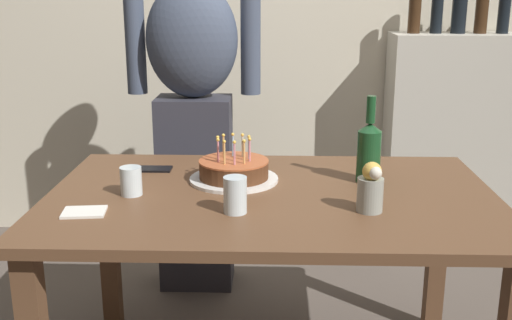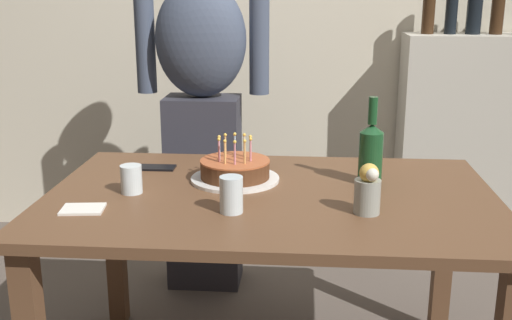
{
  "view_description": "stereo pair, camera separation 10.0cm",
  "coord_description": "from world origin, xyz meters",
  "px_view_note": "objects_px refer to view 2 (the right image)",
  "views": [
    {
      "loc": [
        0.01,
        -1.98,
        1.41
      ],
      "look_at": [
        -0.05,
        0.05,
        0.84
      ],
      "focal_mm": 43.71,
      "sensor_mm": 36.0,
      "label": 1
    },
    {
      "loc": [
        0.11,
        -1.97,
        1.41
      ],
      "look_at": [
        -0.05,
        0.05,
        0.84
      ],
      "focal_mm": 43.71,
      "sensor_mm": 36.0,
      "label": 2
    }
  ],
  "objects_px": {
    "water_glass_near": "(131,179)",
    "wine_bottle": "(371,152)",
    "cell_phone": "(156,168)",
    "person_man_bearded": "(202,107)",
    "water_glass_far": "(231,195)",
    "flower_vase": "(368,190)",
    "napkin_stack": "(83,209)",
    "birthday_cake": "(235,171)"
  },
  "relations": [
    {
      "from": "cell_phone",
      "to": "napkin_stack",
      "type": "distance_m",
      "value": 0.48
    },
    {
      "from": "cell_phone",
      "to": "flower_vase",
      "type": "height_order",
      "value": "flower_vase"
    },
    {
      "from": "water_glass_near",
      "to": "wine_bottle",
      "type": "distance_m",
      "value": 0.82
    },
    {
      "from": "napkin_stack",
      "to": "flower_vase",
      "type": "xyz_separation_m",
      "value": [
        0.87,
        0.04,
        0.07
      ]
    },
    {
      "from": "cell_phone",
      "to": "flower_vase",
      "type": "distance_m",
      "value": 0.87
    },
    {
      "from": "birthday_cake",
      "to": "napkin_stack",
      "type": "relative_size",
      "value": 2.44
    },
    {
      "from": "water_glass_near",
      "to": "wine_bottle",
      "type": "relative_size",
      "value": 0.31
    },
    {
      "from": "cell_phone",
      "to": "flower_vase",
      "type": "bearing_deg",
      "value": -29.65
    },
    {
      "from": "water_glass_far",
      "to": "person_man_bearded",
      "type": "bearing_deg",
      "value": 104.14
    },
    {
      "from": "napkin_stack",
      "to": "water_glass_near",
      "type": "bearing_deg",
      "value": 59.41
    },
    {
      "from": "napkin_stack",
      "to": "person_man_bearded",
      "type": "relative_size",
      "value": 0.08
    },
    {
      "from": "water_glass_far",
      "to": "wine_bottle",
      "type": "height_order",
      "value": "wine_bottle"
    },
    {
      "from": "cell_phone",
      "to": "person_man_bearded",
      "type": "xyz_separation_m",
      "value": [
        0.09,
        0.56,
        0.13
      ]
    },
    {
      "from": "napkin_stack",
      "to": "flower_vase",
      "type": "relative_size",
      "value": 0.81
    },
    {
      "from": "water_glass_near",
      "to": "person_man_bearded",
      "type": "height_order",
      "value": "person_man_bearded"
    },
    {
      "from": "wine_bottle",
      "to": "flower_vase",
      "type": "height_order",
      "value": "wine_bottle"
    },
    {
      "from": "water_glass_near",
      "to": "cell_phone",
      "type": "relative_size",
      "value": 0.66
    },
    {
      "from": "water_glass_far",
      "to": "water_glass_near",
      "type": "bearing_deg",
      "value": 156.01
    },
    {
      "from": "water_glass_near",
      "to": "person_man_bearded",
      "type": "xyz_separation_m",
      "value": [
        0.1,
        0.85,
        0.09
      ]
    },
    {
      "from": "birthday_cake",
      "to": "cell_phone",
      "type": "height_order",
      "value": "birthday_cake"
    },
    {
      "from": "napkin_stack",
      "to": "flower_vase",
      "type": "bearing_deg",
      "value": 2.84
    },
    {
      "from": "water_glass_near",
      "to": "water_glass_far",
      "type": "xyz_separation_m",
      "value": [
        0.35,
        -0.16,
        0.01
      ]
    },
    {
      "from": "birthday_cake",
      "to": "flower_vase",
      "type": "relative_size",
      "value": 1.98
    },
    {
      "from": "birthday_cake",
      "to": "cell_phone",
      "type": "relative_size",
      "value": 2.19
    },
    {
      "from": "cell_phone",
      "to": "flower_vase",
      "type": "xyz_separation_m",
      "value": [
        0.75,
        -0.42,
        0.07
      ]
    },
    {
      "from": "birthday_cake",
      "to": "water_glass_far",
      "type": "height_order",
      "value": "birthday_cake"
    },
    {
      "from": "water_glass_near",
      "to": "wine_bottle",
      "type": "xyz_separation_m",
      "value": [
        0.8,
        0.17,
        0.07
      ]
    },
    {
      "from": "person_man_bearded",
      "to": "water_glass_near",
      "type": "bearing_deg",
      "value": 83.18
    },
    {
      "from": "birthday_cake",
      "to": "flower_vase",
      "type": "height_order",
      "value": "birthday_cake"
    },
    {
      "from": "wine_bottle",
      "to": "birthday_cake",
      "type": "bearing_deg",
      "value": -179.28
    },
    {
      "from": "water_glass_near",
      "to": "flower_vase",
      "type": "relative_size",
      "value": 0.6
    },
    {
      "from": "water_glass_far",
      "to": "wine_bottle",
      "type": "distance_m",
      "value": 0.56
    },
    {
      "from": "water_glass_near",
      "to": "person_man_bearded",
      "type": "relative_size",
      "value": 0.06
    },
    {
      "from": "water_glass_near",
      "to": "cell_phone",
      "type": "xyz_separation_m",
      "value": [
        0.01,
        0.29,
        -0.04
      ]
    },
    {
      "from": "cell_phone",
      "to": "wine_bottle",
      "type": "bearing_deg",
      "value": -8.83
    },
    {
      "from": "water_glass_far",
      "to": "person_man_bearded",
      "type": "distance_m",
      "value": 1.04
    },
    {
      "from": "birthday_cake",
      "to": "wine_bottle",
      "type": "relative_size",
      "value": 1.03
    },
    {
      "from": "birthday_cake",
      "to": "water_glass_far",
      "type": "xyz_separation_m",
      "value": [
        0.03,
        -0.32,
        0.02
      ]
    },
    {
      "from": "water_glass_far",
      "to": "person_man_bearded",
      "type": "relative_size",
      "value": 0.07
    },
    {
      "from": "wine_bottle",
      "to": "cell_phone",
      "type": "distance_m",
      "value": 0.81
    },
    {
      "from": "wine_bottle",
      "to": "person_man_bearded",
      "type": "bearing_deg",
      "value": 136.0
    },
    {
      "from": "birthday_cake",
      "to": "flower_vase",
      "type": "bearing_deg",
      "value": -34.39
    }
  ]
}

